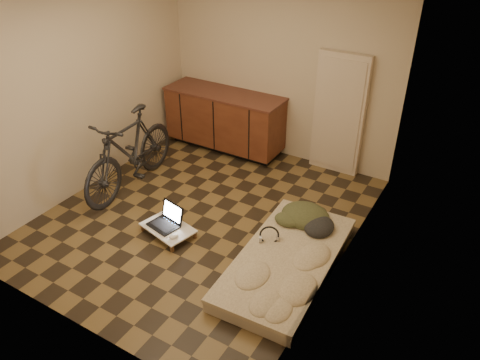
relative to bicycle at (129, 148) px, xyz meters
The scene contains 10 objects.
room_shell 1.40m from the bicycle, ahead, with size 3.50×4.00×2.60m.
cabinets 1.68m from the bicycle, 74.42° to the left, with size 1.84×0.62×0.91m.
appliance_panel 2.85m from the bicycle, 40.72° to the left, with size 0.70×0.10×1.70m, color beige.
bicycle is the anchor object (origin of this frame).
futon 2.58m from the bicycle, ahead, with size 1.01×1.96×0.17m.
clothing_pile 2.48m from the bicycle, ahead, with size 0.60×0.50×0.24m, color #3B4025, non-canonical shape.
headphones 2.26m from the bicycle, ahead, with size 0.24×0.22×0.16m, color black, non-canonical shape.
lap_desk 1.31m from the bicycle, 29.17° to the right, with size 0.69×0.53×0.10m.
laptop 1.23m from the bicycle, 28.62° to the right, with size 0.40×0.37×0.24m.
mouse 1.50m from the bicycle, 29.93° to the right, with size 0.07×0.11×0.04m, color white.
Camera 1 is at (2.81, -3.81, 3.40)m, focal length 35.00 mm.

